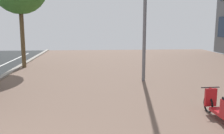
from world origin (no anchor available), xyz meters
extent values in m
torus|color=black|center=(4.85, 3.34, 0.22)|extent=(0.07, 0.49, 0.49)
cube|color=#B41A20|center=(4.88, 2.67, 0.20)|extent=(0.32, 0.76, 0.08)
cylinder|color=#B41A20|center=(4.85, 3.32, 0.46)|extent=(0.08, 0.12, 0.49)
cube|color=#B41A20|center=(4.85, 3.24, 0.44)|extent=(0.32, 0.10, 0.48)
cylinder|color=black|center=(4.85, 3.29, 0.70)|extent=(0.52, 0.05, 0.03)
cylinder|color=slate|center=(3.84, 7.28, 3.14)|extent=(0.14, 0.14, 6.29)
cylinder|color=brown|center=(-2.12, 11.01, 1.66)|extent=(0.22, 0.22, 3.32)
camera|label=1|loc=(1.71, -3.05, 2.40)|focal=40.25mm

